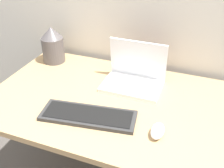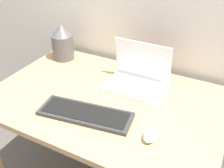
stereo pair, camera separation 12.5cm
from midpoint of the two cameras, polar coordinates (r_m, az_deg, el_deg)
name	(u,v)px [view 2 (the right image)]	position (r m, az deg, el deg)	size (l,w,h in m)	color
desk	(106,112)	(1.39, 1.20, -6.31)	(1.17, 0.78, 0.78)	tan
laptop	(138,78)	(1.41, 8.16, 1.32)	(0.31, 0.22, 0.24)	white
keyboard	(85,114)	(1.21, -2.88, -6.58)	(0.45, 0.21, 0.02)	#2D2D2D
mouse	(151,134)	(1.11, 11.76, -10.81)	(0.06, 0.10, 0.04)	white
vase	(62,42)	(1.68, -8.63, 8.91)	(0.14, 0.14, 0.22)	#514C4C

